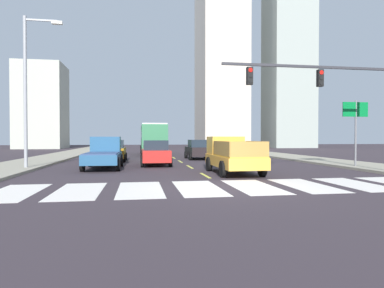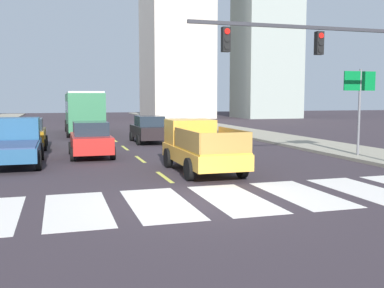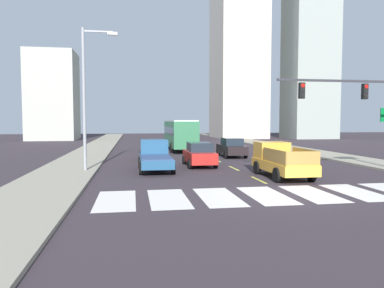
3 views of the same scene
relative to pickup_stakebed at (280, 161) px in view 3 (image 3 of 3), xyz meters
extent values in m
plane|color=#342C32|center=(-1.64, -5.03, -0.94)|extent=(160.00, 160.00, 0.00)
cube|color=gray|center=(9.43, 12.97, -0.86)|extent=(3.87, 110.00, 0.15)
cube|color=gray|center=(-12.71, 12.97, -0.86)|extent=(3.87, 110.00, 0.15)
cube|color=silver|center=(-9.19, -5.03, -0.93)|extent=(1.60, 3.98, 0.01)
cube|color=silver|center=(-7.03, -5.03, -0.93)|extent=(1.60, 3.98, 0.01)
cube|color=silver|center=(-4.87, -5.03, -0.93)|extent=(1.60, 3.98, 0.01)
cube|color=silver|center=(-2.72, -5.03, -0.93)|extent=(1.60, 3.98, 0.01)
cube|color=silver|center=(-0.56, -5.03, -0.93)|extent=(1.60, 3.98, 0.01)
cube|color=silver|center=(1.60, -5.03, -0.93)|extent=(1.60, 3.98, 0.01)
cube|color=#D6D34E|center=(-1.64, -1.03, -0.93)|extent=(0.16, 2.40, 0.01)
cube|color=#D6D34E|center=(-1.64, 3.97, -0.93)|extent=(0.16, 2.40, 0.01)
cube|color=#D6D34E|center=(-1.64, 8.97, -0.93)|extent=(0.16, 2.40, 0.01)
cube|color=#D6D34E|center=(-1.64, 13.97, -0.93)|extent=(0.16, 2.40, 0.01)
cube|color=#D6D34E|center=(-1.64, 18.97, -0.93)|extent=(0.16, 2.40, 0.01)
cube|color=#D6D34E|center=(-1.64, 23.97, -0.93)|extent=(0.16, 2.40, 0.01)
cube|color=#D6D34E|center=(-1.64, 28.97, -0.93)|extent=(0.16, 2.40, 0.01)
cube|color=#D6D34E|center=(-1.64, 33.97, -0.93)|extent=(0.16, 2.40, 0.01)
cube|color=gold|center=(0.00, -0.44, -0.26)|extent=(1.96, 5.20, 0.56)
cube|color=gold|center=(0.00, 1.26, 0.52)|extent=(1.84, 1.60, 1.00)
cube|color=#19232D|center=(0.00, 1.70, 0.70)|extent=(1.72, 0.08, 0.56)
cube|color=gold|center=(0.00, -1.39, 0.05)|extent=(1.84, 3.30, 0.06)
cylinder|color=black|center=(-0.98, 1.12, -0.54)|extent=(0.22, 0.80, 0.80)
cylinder|color=black|center=(0.98, 1.12, -0.54)|extent=(0.22, 0.80, 0.80)
cylinder|color=black|center=(-0.98, -2.00, -0.54)|extent=(0.22, 0.80, 0.80)
cylinder|color=black|center=(0.98, -2.00, -0.54)|extent=(0.22, 0.80, 0.80)
cube|color=olive|center=(-0.90, -1.39, 0.43)|extent=(0.06, 3.17, 0.70)
cube|color=olive|center=(0.90, -1.39, 0.43)|extent=(0.06, 3.17, 0.70)
cube|color=olive|center=(0.00, -2.97, 0.43)|extent=(1.80, 0.06, 0.70)
cube|color=navy|center=(-7.04, 3.47, -0.26)|extent=(1.96, 5.20, 0.56)
cube|color=navy|center=(-7.04, 5.17, 0.52)|extent=(1.84, 1.60, 1.00)
cube|color=#19232D|center=(-7.04, 5.61, 0.70)|extent=(1.72, 0.08, 0.56)
cube|color=navy|center=(-7.04, 2.52, 0.05)|extent=(1.84, 3.30, 0.06)
cylinder|color=black|center=(-8.02, 5.03, -0.54)|extent=(0.22, 0.80, 0.80)
cylinder|color=black|center=(-6.06, 5.03, -0.54)|extent=(0.22, 0.80, 0.80)
cylinder|color=black|center=(-8.02, 1.91, -0.54)|extent=(0.22, 0.80, 0.80)
cylinder|color=black|center=(-6.06, 1.91, -0.54)|extent=(0.22, 0.80, 0.80)
cube|color=#307249|center=(-3.36, 19.85, 0.91)|extent=(2.50, 10.80, 2.70)
cube|color=#19232D|center=(-3.36, 19.85, 1.26)|extent=(2.52, 9.94, 0.80)
cube|color=silver|center=(-3.36, 19.85, 2.32)|extent=(2.40, 10.37, 0.12)
cylinder|color=black|center=(-4.61, 23.20, -0.44)|extent=(0.22, 1.00, 1.00)
cylinder|color=black|center=(-2.11, 23.20, -0.44)|extent=(0.22, 1.00, 1.00)
cylinder|color=black|center=(-4.61, 16.88, -0.44)|extent=(0.22, 1.00, 1.00)
cylinder|color=black|center=(-2.11, 16.88, -0.44)|extent=(0.22, 1.00, 1.00)
cube|color=black|center=(0.30, 11.66, -0.24)|extent=(1.80, 4.40, 0.76)
cube|color=#1E2833|center=(0.30, 11.51, 0.46)|extent=(1.58, 2.11, 0.64)
cylinder|color=black|center=(-0.60, 13.02, -0.62)|extent=(0.22, 0.64, 0.64)
cylinder|color=black|center=(1.20, 13.02, -0.62)|extent=(0.22, 0.64, 0.64)
cylinder|color=black|center=(-0.60, 10.29, -0.62)|extent=(0.22, 0.64, 0.64)
cylinder|color=black|center=(1.20, 10.29, -0.62)|extent=(0.22, 0.64, 0.64)
cube|color=#9E6A14|center=(-6.91, 10.10, -0.24)|extent=(1.80, 4.40, 0.76)
cube|color=#1E2833|center=(-6.91, 9.95, 0.46)|extent=(1.58, 2.11, 0.64)
cylinder|color=black|center=(-7.81, 11.46, -0.62)|extent=(0.22, 0.64, 0.64)
cylinder|color=black|center=(-6.01, 11.46, -0.62)|extent=(0.22, 0.64, 0.64)
cylinder|color=black|center=(-7.81, 8.74, -0.62)|extent=(0.22, 0.64, 0.64)
cylinder|color=black|center=(-6.01, 8.74, -0.62)|extent=(0.22, 0.64, 0.64)
cube|color=red|center=(-3.79, 5.51, -0.24)|extent=(1.80, 4.40, 0.76)
cube|color=#1E2833|center=(-3.79, 5.36, 0.46)|extent=(1.58, 2.11, 0.64)
cylinder|color=black|center=(-4.69, 6.88, -0.62)|extent=(0.22, 0.64, 0.64)
cylinder|color=black|center=(-2.89, 6.88, -0.62)|extent=(0.22, 0.64, 0.64)
cylinder|color=black|center=(-4.69, 4.15, -0.62)|extent=(0.22, 0.64, 0.64)
cylinder|color=black|center=(-2.89, 4.15, -0.62)|extent=(0.22, 0.64, 0.64)
cube|color=#2D2D33|center=(3.53, -1.97, 4.46)|extent=(9.13, 0.12, 0.12)
cube|color=black|center=(3.99, -1.97, 3.91)|extent=(0.28, 0.24, 0.84)
cylinder|color=red|center=(3.99, -2.10, 4.17)|extent=(0.20, 0.04, 0.20)
cylinder|color=black|center=(3.99, -2.10, 3.91)|extent=(0.20, 0.04, 0.20)
cylinder|color=black|center=(3.99, -2.10, 3.65)|extent=(0.20, 0.04, 0.20)
cube|color=black|center=(0.34, -1.97, 3.91)|extent=(0.28, 0.24, 0.84)
cylinder|color=red|center=(0.34, -2.10, 4.17)|extent=(0.20, 0.04, 0.20)
cylinder|color=black|center=(0.34, -2.10, 3.91)|extent=(0.20, 0.04, 0.20)
cylinder|color=black|center=(0.34, -2.10, 3.65)|extent=(0.20, 0.04, 0.20)
cylinder|color=gray|center=(-11.47, 3.51, 3.56)|extent=(0.20, 0.20, 9.00)
cube|color=gray|center=(-10.57, 3.51, 7.86)|extent=(1.80, 0.10, 0.10)
cube|color=silver|center=(-9.67, 3.51, 7.76)|extent=(0.60, 0.28, 0.16)
cube|color=beige|center=(11.59, 48.29, 17.65)|extent=(8.77, 11.81, 37.16)
cube|color=#ABAE9E|center=(-21.93, 45.49, 6.54)|extent=(7.82, 8.12, 14.96)
cube|color=#919B92|center=(23.98, 43.70, 14.82)|extent=(8.22, 7.83, 31.52)
camera|label=1|loc=(-4.94, -17.25, 0.95)|focal=31.03mm
camera|label=2|loc=(-5.27, -16.71, 1.90)|focal=42.12mm
camera|label=3|loc=(-8.46, -20.07, 2.32)|focal=34.03mm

